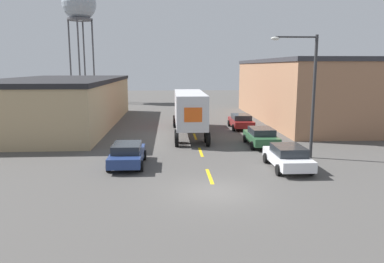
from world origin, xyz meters
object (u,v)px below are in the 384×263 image
parked_car_right_near (288,157)px  water_tower (79,5)px  semi_truck (189,109)px  parked_car_right_far (241,121)px  parked_car_right_mid (261,136)px  parked_car_left_near (127,154)px  street_lamp (308,87)px

parked_car_right_near → water_tower: water_tower is taller
semi_truck → parked_car_right_far: (5.30, 2.96, -1.59)m
parked_car_right_mid → water_tower: 46.66m
parked_car_right_far → water_tower: 40.20m
parked_car_left_near → street_lamp: 12.39m
semi_truck → parked_car_right_far: bearing=29.0°
semi_truck → parked_car_left_near: 11.57m
semi_truck → parked_car_right_near: 13.11m
parked_car_left_near → water_tower: size_ratio=0.23×
parked_car_right_mid → street_lamp: 5.97m
semi_truck → street_lamp: 12.04m
street_lamp → parked_car_right_mid: bearing=117.0°
parked_car_right_far → parked_car_right_mid: 8.24m
parked_car_right_far → water_tower: water_tower is taller
semi_truck → parked_car_left_near: (-4.33, -10.61, -1.59)m
parked_car_right_near → parked_car_left_near: size_ratio=1.00×
parked_car_right_near → parked_car_right_far: same height
parked_car_right_far → street_lamp: size_ratio=0.56×
street_lamp → water_tower: bearing=119.6°
street_lamp → semi_truck: bearing=128.4°
parked_car_right_far → street_lamp: bearing=-80.6°
semi_truck → water_tower: size_ratio=0.63×
parked_car_right_near → parked_car_right_far: 14.85m
street_lamp → parked_car_right_far: bearing=99.4°
parked_car_right_near → street_lamp: bearing=52.4°
parked_car_right_mid → water_tower: size_ratio=0.23×
semi_truck → street_lamp: street_lamp is taller
water_tower → street_lamp: bearing=-60.4°
parked_car_right_near → street_lamp: street_lamp is taller
parked_car_right_near → street_lamp: size_ratio=0.56×
water_tower → parked_car_right_far: bearing=-53.7°
water_tower → street_lamp: water_tower is taller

